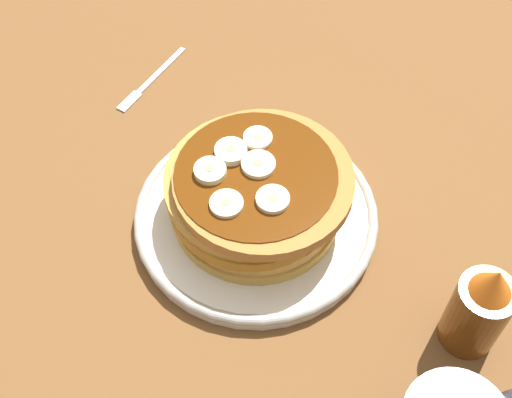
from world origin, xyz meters
The scene contains 11 objects.
ground_plane centered at (0.00, 0.00, -1.50)cm, with size 140.00×140.00×3.00cm, color brown.
plate centered at (0.00, 0.00, 1.07)cm, with size 25.82×25.82×1.99cm.
pancake_stack centered at (0.13, 0.12, 5.13)cm, with size 18.59×19.16×6.84cm.
banana_slice_0 centered at (0.58, 0.70, 8.68)cm, with size 3.40×3.40×0.75cm.
banana_slice_1 centered at (0.08, -3.69, 8.69)cm, with size 3.24×3.24×0.77cm.
banana_slice_2 centered at (2.00, 3.83, 8.64)cm, with size 2.97×2.97×0.68cm.
banana_slice_3 centered at (-4.15, -2.27, 8.65)cm, with size 3.23×3.23×0.69cm.
banana_slice_4 centered at (-1.23, 3.25, 8.82)cm, with size 3.26×3.26×1.03cm.
banana_slice_5 centered at (-4.03, 1.91, 8.78)cm, with size 3.19×3.19×0.96cm.
fork centered at (-3.18, 24.66, 0.25)cm, with size 11.49×7.81×0.50cm.
syrup_bottle centered at (12.60, -20.42, 5.27)cm, with size 5.31×5.31×11.92cm.
Camera 1 is at (-17.66, -37.44, 61.40)cm, focal length 48.41 mm.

